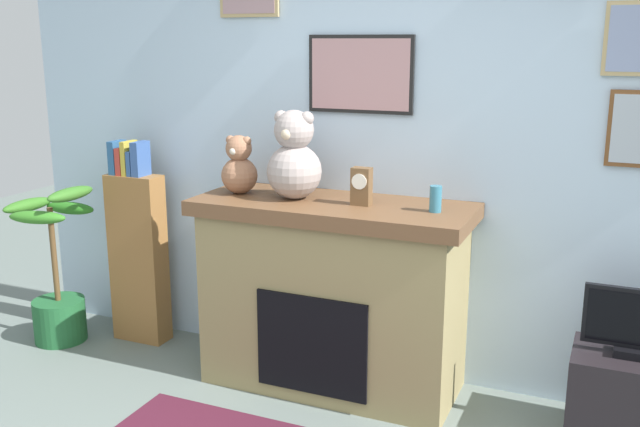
{
  "coord_description": "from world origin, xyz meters",
  "views": [
    {
      "loc": [
        1.03,
        -1.79,
        1.9
      ],
      "look_at": [
        -0.46,
        1.65,
        0.99
      ],
      "focal_mm": 40.04,
      "sensor_mm": 36.0,
      "label": 1
    }
  ],
  "objects_px": {
    "fireplace": "(333,294)",
    "teddy_bear_grey": "(294,159)",
    "tv_stand": "(631,400)",
    "potted_plant": "(58,288)",
    "candle_jar": "(436,199)",
    "teddy_bear_tan": "(239,167)",
    "bookshelf": "(138,251)",
    "mantel_clock": "(361,186)",
    "television": "(639,326)"
  },
  "relations": [
    {
      "from": "potted_plant",
      "to": "candle_jar",
      "type": "relative_size",
      "value": 7.71
    },
    {
      "from": "television",
      "to": "candle_jar",
      "type": "distance_m",
      "value": 1.11
    },
    {
      "from": "potted_plant",
      "to": "tv_stand",
      "type": "height_order",
      "value": "potted_plant"
    },
    {
      "from": "television",
      "to": "mantel_clock",
      "type": "height_order",
      "value": "mantel_clock"
    },
    {
      "from": "candle_jar",
      "to": "teddy_bear_tan",
      "type": "xyz_separation_m",
      "value": [
        -1.12,
        -0.0,
        0.08
      ]
    },
    {
      "from": "television",
      "to": "teddy_bear_tan",
      "type": "height_order",
      "value": "teddy_bear_tan"
    },
    {
      "from": "fireplace",
      "to": "teddy_bear_grey",
      "type": "bearing_deg",
      "value": -175.23
    },
    {
      "from": "teddy_bear_tan",
      "to": "potted_plant",
      "type": "bearing_deg",
      "value": -174.52
    },
    {
      "from": "candle_jar",
      "to": "mantel_clock",
      "type": "relative_size",
      "value": 0.68
    },
    {
      "from": "television",
      "to": "mantel_clock",
      "type": "bearing_deg",
      "value": -179.64
    },
    {
      "from": "tv_stand",
      "to": "teddy_bear_grey",
      "type": "relative_size",
      "value": 1.17
    },
    {
      "from": "mantel_clock",
      "to": "teddy_bear_grey",
      "type": "xyz_separation_m",
      "value": [
        -0.39,
        0.0,
        0.12
      ]
    },
    {
      "from": "mantel_clock",
      "to": "teddy_bear_grey",
      "type": "distance_m",
      "value": 0.4
    },
    {
      "from": "tv_stand",
      "to": "candle_jar",
      "type": "xyz_separation_m",
      "value": [
        -0.98,
        -0.01,
        0.9
      ]
    },
    {
      "from": "bookshelf",
      "to": "teddy_bear_tan",
      "type": "xyz_separation_m",
      "value": [
        0.82,
        -0.11,
        0.61
      ]
    },
    {
      "from": "television",
      "to": "teddy_bear_grey",
      "type": "distance_m",
      "value": 1.89
    },
    {
      "from": "potted_plant",
      "to": "mantel_clock",
      "type": "height_order",
      "value": "mantel_clock"
    },
    {
      "from": "candle_jar",
      "to": "teddy_bear_grey",
      "type": "height_order",
      "value": "teddy_bear_grey"
    },
    {
      "from": "television",
      "to": "tv_stand",
      "type": "bearing_deg",
      "value": 90.0
    },
    {
      "from": "mantel_clock",
      "to": "teddy_bear_grey",
      "type": "bearing_deg",
      "value": 179.94
    },
    {
      "from": "fireplace",
      "to": "candle_jar",
      "type": "relative_size",
      "value": 11.25
    },
    {
      "from": "fireplace",
      "to": "teddy_bear_tan",
      "type": "bearing_deg",
      "value": -178.14
    },
    {
      "from": "fireplace",
      "to": "teddy_bear_tan",
      "type": "height_order",
      "value": "teddy_bear_tan"
    },
    {
      "from": "teddy_bear_grey",
      "to": "candle_jar",
      "type": "bearing_deg",
      "value": 0.04
    },
    {
      "from": "mantel_clock",
      "to": "fireplace",
      "type": "bearing_deg",
      "value": 173.58
    },
    {
      "from": "television",
      "to": "teddy_bear_tan",
      "type": "relative_size",
      "value": 1.53
    },
    {
      "from": "candle_jar",
      "to": "mantel_clock",
      "type": "bearing_deg",
      "value": -179.85
    },
    {
      "from": "potted_plant",
      "to": "teddy_bear_grey",
      "type": "bearing_deg",
      "value": 4.33
    },
    {
      "from": "tv_stand",
      "to": "mantel_clock",
      "type": "xyz_separation_m",
      "value": [
        -1.38,
        -0.01,
        0.93
      ]
    },
    {
      "from": "tv_stand",
      "to": "potted_plant",
      "type": "bearing_deg",
      "value": -177.76
    },
    {
      "from": "teddy_bear_tan",
      "to": "candle_jar",
      "type": "bearing_deg",
      "value": 0.02
    },
    {
      "from": "fireplace",
      "to": "tv_stand",
      "type": "height_order",
      "value": "fireplace"
    },
    {
      "from": "fireplace",
      "to": "teddy_bear_grey",
      "type": "relative_size",
      "value": 3.13
    },
    {
      "from": "teddy_bear_grey",
      "to": "television",
      "type": "bearing_deg",
      "value": 0.27
    },
    {
      "from": "potted_plant",
      "to": "television",
      "type": "xyz_separation_m",
      "value": [
        3.39,
        0.13,
        0.26
      ]
    },
    {
      "from": "teddy_bear_grey",
      "to": "mantel_clock",
      "type": "bearing_deg",
      "value": -0.06
    },
    {
      "from": "candle_jar",
      "to": "fireplace",
      "type": "bearing_deg",
      "value": 178.19
    },
    {
      "from": "potted_plant",
      "to": "television",
      "type": "relative_size",
      "value": 2.05
    },
    {
      "from": "potted_plant",
      "to": "teddy_bear_tan",
      "type": "xyz_separation_m",
      "value": [
        1.29,
        0.12,
        0.85
      ]
    },
    {
      "from": "fireplace",
      "to": "teddy_bear_grey",
      "type": "distance_m",
      "value": 0.77
    },
    {
      "from": "bookshelf",
      "to": "teddy_bear_grey",
      "type": "xyz_separation_m",
      "value": [
        1.16,
        -0.11,
        0.68
      ]
    },
    {
      "from": "bookshelf",
      "to": "teddy_bear_grey",
      "type": "height_order",
      "value": "teddy_bear_grey"
    },
    {
      "from": "potted_plant",
      "to": "teddy_bear_tan",
      "type": "relative_size",
      "value": 3.14
    },
    {
      "from": "tv_stand",
      "to": "mantel_clock",
      "type": "height_order",
      "value": "mantel_clock"
    },
    {
      "from": "fireplace",
      "to": "teddy_bear_tan",
      "type": "xyz_separation_m",
      "value": [
        -0.56,
        -0.02,
        0.67
      ]
    },
    {
      "from": "tv_stand",
      "to": "fireplace",
      "type": "bearing_deg",
      "value": 179.68
    },
    {
      "from": "tv_stand",
      "to": "candle_jar",
      "type": "height_order",
      "value": "candle_jar"
    },
    {
      "from": "fireplace",
      "to": "bookshelf",
      "type": "xyz_separation_m",
      "value": [
        -1.38,
        0.09,
        0.06
      ]
    },
    {
      "from": "candle_jar",
      "to": "teddy_bear_tan",
      "type": "relative_size",
      "value": 0.41
    },
    {
      "from": "bookshelf",
      "to": "teddy_bear_grey",
      "type": "distance_m",
      "value": 1.35
    }
  ]
}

